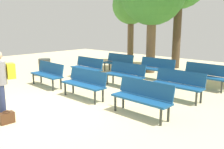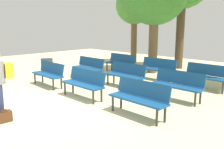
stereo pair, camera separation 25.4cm
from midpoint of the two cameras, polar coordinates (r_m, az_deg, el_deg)
ground_plane at (r=6.89m, az=-15.67°, el=-7.82°), size 24.00×24.00×0.00m
bench_r0_c0 at (r=9.29m, az=-13.73°, el=0.47°), size 1.62×0.55×0.87m
bench_r0_c1 at (r=7.57m, az=-5.59°, el=-1.72°), size 1.60×0.48×0.87m
bench_r0_c2 at (r=6.11m, az=7.62°, el=-5.02°), size 1.61×0.51×0.87m
bench_r1_c0 at (r=10.37m, az=-4.73°, el=1.90°), size 1.62×0.54×0.87m
bench_r1_c1 at (r=8.87m, az=4.05°, el=0.26°), size 1.61×0.52×0.87m
bench_r1_c2 at (r=7.63m, az=15.94°, el=-2.01°), size 1.60×0.49×0.87m
bench_r2_c0 at (r=11.59m, az=2.63°, el=2.94°), size 1.62×0.54×0.87m
bench_r2_c1 at (r=10.26m, az=11.26°, el=1.60°), size 1.60×0.49×0.87m
bench_r2_c2 at (r=9.22m, az=21.84°, el=-0.11°), size 1.61×0.53×0.87m
tree_1 at (r=14.67m, az=5.77°, el=15.51°), size 2.16×2.16×4.41m
handbag at (r=6.25m, az=-22.75°, el=-9.03°), size 0.19×0.33×0.29m
trash_bin at (r=11.33m, az=-14.30°, el=1.75°), size 0.52×0.52×0.76m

